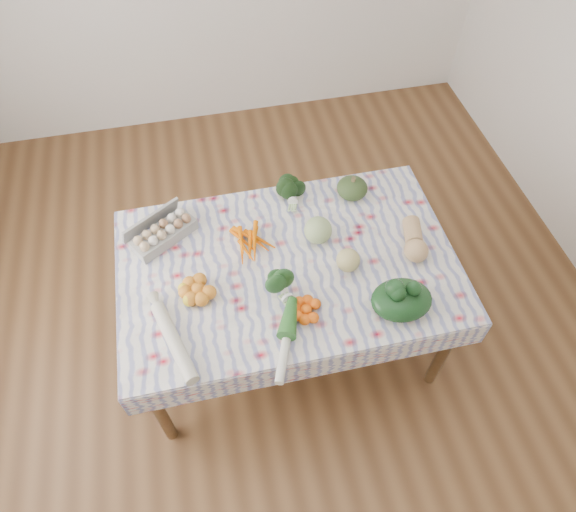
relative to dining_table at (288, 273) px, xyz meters
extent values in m
plane|color=brown|center=(0.00, 0.00, -0.68)|extent=(4.50, 4.50, 0.00)
cube|color=brown|center=(0.00, 0.00, 0.05)|extent=(1.60, 1.00, 0.04)
cylinder|color=brown|center=(-0.74, -0.44, -0.32)|extent=(0.06, 0.06, 0.71)
cylinder|color=brown|center=(0.74, -0.44, -0.32)|extent=(0.06, 0.06, 0.71)
cylinder|color=brown|center=(-0.74, 0.44, -0.32)|extent=(0.06, 0.06, 0.71)
cylinder|color=brown|center=(0.74, 0.44, -0.32)|extent=(0.06, 0.06, 0.71)
cube|color=silver|center=(0.00, 0.00, 0.08)|extent=(1.66, 1.06, 0.01)
cube|color=#A6A7A2|center=(-0.58, 0.28, 0.13)|extent=(0.36, 0.30, 0.09)
cube|color=#F76C00|center=(-0.17, 0.13, 0.10)|extent=(0.23, 0.22, 0.04)
ellipsoid|color=#183314|center=(0.12, 0.41, 0.15)|extent=(0.17, 0.15, 0.13)
ellipsoid|color=#334A22|center=(0.44, 0.38, 0.14)|extent=(0.20, 0.20, 0.11)
sphere|color=#9BB773|center=(0.18, 0.12, 0.15)|extent=(0.15, 0.15, 0.14)
ellipsoid|color=tan|center=(0.64, -0.03, 0.14)|extent=(0.17, 0.27, 0.12)
cube|color=orange|center=(-0.45, -0.09, 0.12)|extent=(0.29, 0.29, 0.07)
ellipsoid|color=#1F4B1E|center=(-0.06, -0.18, 0.14)|extent=(0.18, 0.18, 0.10)
cube|color=#FD620D|center=(0.02, -0.29, 0.11)|extent=(0.23, 0.23, 0.05)
sphere|color=tan|center=(0.28, -0.09, 0.14)|extent=(0.15, 0.15, 0.12)
ellipsoid|color=black|center=(0.45, -0.36, 0.15)|extent=(0.34, 0.30, 0.12)
cylinder|color=silver|center=(-0.58, -0.33, 0.11)|extent=(0.19, 0.44, 0.06)
cylinder|color=silver|center=(-0.10, -0.43, 0.11)|extent=(0.18, 0.38, 0.04)
camera|label=1|loc=(-0.32, -1.46, 2.11)|focal=32.00mm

